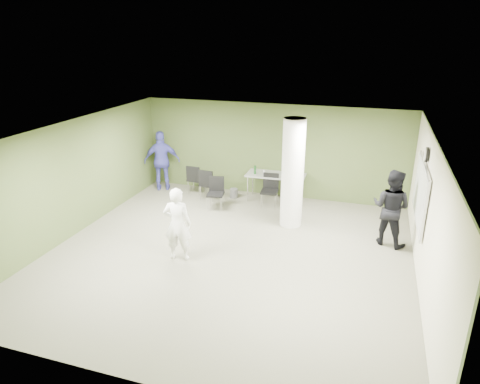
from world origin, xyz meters
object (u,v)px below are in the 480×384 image
(woman_white, at_px, (177,224))
(man_blue, at_px, (162,161))
(chair_back_left, at_px, (195,177))
(folding_table, at_px, (275,176))
(man_black, at_px, (391,208))

(woman_white, bearing_deg, man_blue, -69.69)
(chair_back_left, xyz_separation_m, man_blue, (-1.13, 0.07, 0.41))
(chair_back_left, height_order, woman_white, woman_white)
(folding_table, distance_m, woman_white, 4.25)
(chair_back_left, bearing_deg, folding_table, -172.32)
(folding_table, relative_size, chair_back_left, 1.88)
(woman_white, xyz_separation_m, man_blue, (-2.40, 3.93, 0.11))
(folding_table, xyz_separation_m, man_black, (3.19, -1.90, 0.15))
(man_black, distance_m, man_blue, 7.02)
(woman_white, bearing_deg, chair_back_left, -82.90)
(man_black, bearing_deg, woman_white, 48.27)
(woman_white, relative_size, man_blue, 0.89)
(woman_white, height_order, man_black, man_black)
(chair_back_left, distance_m, man_blue, 1.20)
(chair_back_left, bearing_deg, woman_white, 110.83)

